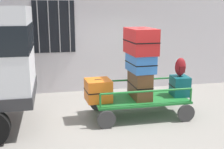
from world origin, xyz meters
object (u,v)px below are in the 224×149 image
object	(u,v)px
suitcase_midleft_middle	(141,63)
backpack	(180,67)
luggage_cart	(140,101)
suitcase_left_bottom	(98,90)
suitcase_midleft_bottom	(140,84)
suitcase_center_bottom	(180,86)
suitcase_midleft_top	(141,41)

from	to	relation	value
suitcase_midleft_middle	backpack	xyz separation A→B (m)	(1.01, 0.02, -0.14)
luggage_cart	suitcase_left_bottom	xyz separation A→B (m)	(-1.01, -0.01, 0.33)
suitcase_left_bottom	suitcase_midleft_bottom	bearing A→B (deg)	2.54
suitcase_midleft_bottom	suitcase_center_bottom	world-z (taller)	suitcase_midleft_bottom
luggage_cart	suitcase_midleft_top	distance (m)	1.43
suitcase_midleft_middle	suitcase_midleft_top	bearing A→B (deg)	90.00
suitcase_left_bottom	suitcase_midleft_bottom	size ratio (longest dim) A/B	0.71
suitcase_left_bottom	suitcase_center_bottom	bearing A→B (deg)	-0.15
suitcase_midleft_bottom	suitcase_center_bottom	size ratio (longest dim) A/B	1.72
suitcase_midleft_top	suitcase_midleft_middle	bearing A→B (deg)	-90.00
suitcase_left_bottom	suitcase_midleft_top	size ratio (longest dim) A/B	0.63
suitcase_midleft_middle	luggage_cart	bearing A→B (deg)	90.00
suitcase_left_bottom	suitcase_midleft_bottom	xyz separation A→B (m)	(1.01, 0.04, 0.07)
luggage_cart	suitcase_midleft_top	bearing A→B (deg)	90.00
suitcase_midleft_bottom	suitcase_center_bottom	xyz separation A→B (m)	(1.01, -0.05, -0.08)
backpack	suitcase_midleft_middle	bearing A→B (deg)	-178.95
luggage_cart	suitcase_center_bottom	distance (m)	1.05
luggage_cart	backpack	world-z (taller)	backpack
suitcase_midleft_middle	suitcase_center_bottom	world-z (taller)	suitcase_midleft_middle
luggage_cart	suitcase_left_bottom	size ratio (longest dim) A/B	3.73
suitcase_midleft_top	backpack	distance (m)	1.20
suitcase_midleft_bottom	suitcase_midleft_middle	xyz separation A→B (m)	(-0.00, -0.03, 0.53)
suitcase_midleft_bottom	backpack	xyz separation A→B (m)	(1.01, -0.02, 0.38)
suitcase_left_bottom	suitcase_midleft_top	distance (m)	1.49
luggage_cart	suitcase_center_bottom	world-z (taller)	suitcase_center_bottom
luggage_cart	suitcase_left_bottom	bearing A→B (deg)	-179.27
suitcase_midleft_middle	backpack	size ratio (longest dim) A/B	1.88
suitcase_left_bottom	suitcase_midleft_middle	xyz separation A→B (m)	(1.01, 0.01, 0.59)
suitcase_midleft_middle	suitcase_midleft_top	world-z (taller)	suitcase_midleft_top
suitcase_left_bottom	suitcase_midleft_middle	world-z (taller)	suitcase_midleft_middle
suitcase_left_bottom	suitcase_midleft_bottom	distance (m)	1.01
suitcase_midleft_top	suitcase_midleft_bottom	bearing A→B (deg)	-90.00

